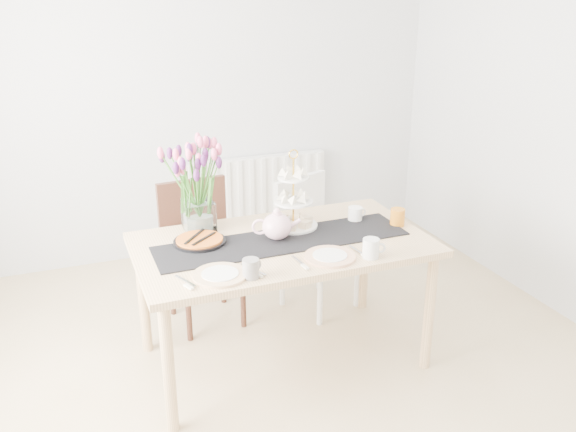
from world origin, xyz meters
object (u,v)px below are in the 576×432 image
object	(u,v)px
radiator	(256,192)
mug_orange	(398,217)
chair_white	(311,233)
dining_table	(283,254)
teapot	(277,226)
mug_grey	(251,269)
cream_jug	(355,214)
tulip_vase	(196,173)
plate_right	(330,257)
chair_brown	(200,241)
mug_white	(371,248)
cake_stand	(293,208)
plate_left	(220,275)
tart_tin	(200,241)

from	to	relation	value
radiator	mug_orange	xyz separation A→B (m)	(0.29, -1.73, 0.35)
chair_white	dining_table	bearing A→B (deg)	-147.77
teapot	mug_grey	world-z (taller)	teapot
radiator	mug_grey	size ratio (longest dim) A/B	12.45
cream_jug	tulip_vase	bearing A→B (deg)	164.64
plate_right	chair_brown	bearing A→B (deg)	115.51
dining_table	mug_white	size ratio (longest dim) A/B	15.59
chair_brown	chair_white	size ratio (longest dim) A/B	1.03
chair_brown	cream_jug	xyz separation A→B (m)	(0.82, -0.54, 0.26)
teapot	mug_grey	size ratio (longest dim) A/B	2.71
cake_stand	mug_orange	distance (m)	0.61
cream_jug	plate_right	world-z (taller)	cream_jug
tulip_vase	cake_stand	size ratio (longest dim) A/B	1.51
plate_left	plate_right	bearing A→B (deg)	-0.14
mug_white	radiator	bearing A→B (deg)	106.46
teapot	plate_left	distance (m)	0.52
teapot	mug_grey	distance (m)	0.48
cream_jug	radiator	bearing A→B (deg)	91.14
chair_white	mug_grey	xyz separation A→B (m)	(-0.73, -0.94, 0.29)
radiator	cream_jug	distance (m)	1.61
tulip_vase	cream_jug	bearing A→B (deg)	-13.04
cake_stand	plate_left	world-z (taller)	cake_stand
mug_grey	cake_stand	bearing A→B (deg)	20.73
dining_table	tulip_vase	xyz separation A→B (m)	(-0.38, 0.34, 0.42)
chair_brown	mug_grey	bearing A→B (deg)	-94.39
chair_white	cream_jug	bearing A→B (deg)	-100.68
teapot	tart_tin	bearing A→B (deg)	-176.06
tulip_vase	cake_stand	bearing A→B (deg)	-18.40
cream_jug	tart_tin	world-z (taller)	cream_jug
mug_orange	plate_left	size ratio (longest dim) A/B	0.38
cake_stand	mug_grey	xyz separation A→B (m)	(-0.43, -0.53, -0.07)
tulip_vase	teapot	distance (m)	0.54
chair_brown	cake_stand	xyz separation A→B (m)	(0.44, -0.51, 0.34)
cream_jug	chair_white	bearing A→B (deg)	98.23
tulip_vase	cake_stand	distance (m)	0.59
tart_tin	cake_stand	bearing A→B (deg)	4.11
tulip_vase	mug_grey	distance (m)	0.76
mug_grey	tart_tin	bearing A→B (deg)	75.38
mug_grey	chair_brown	bearing A→B (deg)	60.67
mug_orange	plate_right	bearing A→B (deg)	163.28
tart_tin	mug_orange	xyz separation A→B (m)	(1.14, -0.15, 0.03)
dining_table	chair_white	xyz separation A→B (m)	(0.43, 0.58, -0.16)
chair_brown	plate_right	xyz separation A→B (m)	(0.46, -0.96, 0.23)
mug_grey	plate_right	world-z (taller)	mug_grey
plate_left	cake_stand	bearing A→B (deg)	38.96
mug_orange	radiator	bearing A→B (deg)	57.35
teapot	cream_jug	xyz separation A→B (m)	(0.53, 0.10, -0.04)
mug_orange	plate_right	size ratio (longest dim) A/B	0.38
teapot	plate_right	world-z (taller)	teapot
radiator	tulip_vase	xyz separation A→B (m)	(-0.80, -1.36, 0.64)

